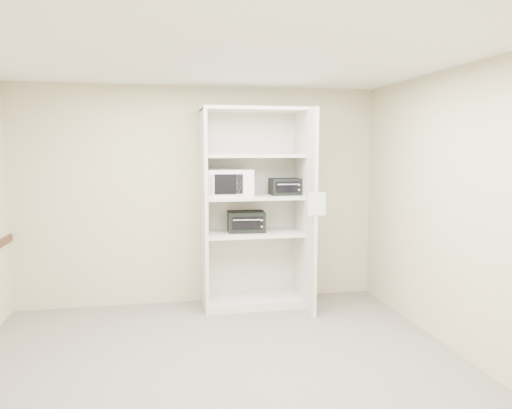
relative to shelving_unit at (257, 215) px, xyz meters
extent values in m
cube|color=#696058|center=(-0.67, -1.70, -1.13)|extent=(4.50, 4.00, 0.01)
cube|color=white|center=(-0.67, -1.70, 1.57)|extent=(4.50, 4.00, 0.01)
cube|color=#C4B798|center=(-0.67, 0.30, 0.22)|extent=(4.50, 0.02, 2.70)
cube|color=#C4B798|center=(-0.67, -3.70, 0.22)|extent=(4.50, 0.02, 2.70)
cube|color=#C4B798|center=(1.58, -1.70, 0.22)|extent=(0.02, 4.00, 2.70)
cube|color=white|center=(-0.65, -0.02, 0.07)|extent=(0.04, 0.60, 2.40)
cube|color=white|center=(0.55, -0.17, 0.07)|extent=(0.04, 0.90, 2.40)
cube|color=white|center=(-0.05, 0.28, 0.07)|extent=(1.24, 0.02, 2.40)
cube|color=white|center=(-0.05, 0.00, -1.08)|extent=(1.16, 0.56, 0.10)
cube|color=white|center=(-0.05, 0.00, -0.23)|extent=(1.16, 0.56, 0.04)
cube|color=white|center=(-0.05, 0.00, 0.22)|extent=(1.16, 0.56, 0.04)
cube|color=white|center=(-0.05, 0.00, 0.72)|extent=(1.16, 0.56, 0.04)
cube|color=white|center=(-0.05, 0.00, 1.27)|extent=(1.24, 0.60, 0.04)
cube|color=white|center=(-0.35, -0.06, 0.40)|extent=(0.54, 0.41, 0.32)
cube|color=black|center=(0.34, -0.02, 0.34)|extent=(0.36, 0.28, 0.20)
cube|color=black|center=(-0.13, 0.04, -0.09)|extent=(0.47, 0.37, 0.25)
cube|color=white|center=(0.56, -0.63, 0.19)|extent=(0.20, 0.01, 0.25)
camera|label=1|loc=(-1.17, -5.93, 0.81)|focal=35.00mm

